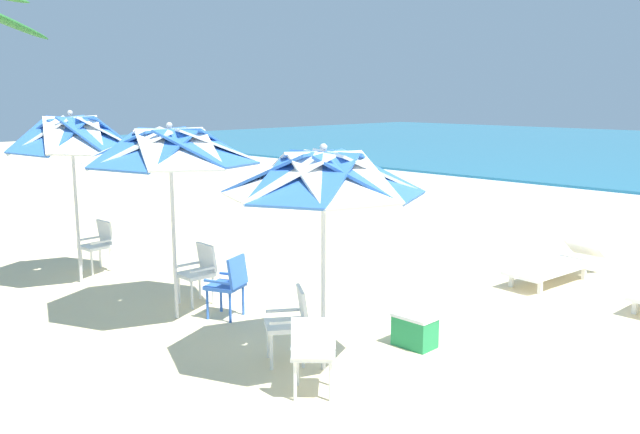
{
  "coord_description": "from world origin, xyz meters",
  "views": [
    {
      "loc": [
        4.31,
        -8.01,
        3.0
      ],
      "look_at": [
        -3.29,
        -0.36,
        1.0
      ],
      "focal_mm": 37.28,
      "sensor_mm": 36.0,
      "label": 1
    }
  ],
  "objects_px": {
    "plastic_chair_0": "(291,320)",
    "beach_umbrella_0": "(323,176)",
    "plastic_chair_2": "(199,270)",
    "cooler_box": "(415,330)",
    "beach_umbrella_1": "(170,148)",
    "sun_lounger_1": "(556,264)",
    "plastic_chair_3": "(229,282)",
    "plastic_chair_1": "(313,349)",
    "beach_umbrella_2": "(72,136)",
    "plastic_chair_4": "(99,243)"
  },
  "relations": [
    {
      "from": "beach_umbrella_2",
      "to": "plastic_chair_1",
      "type": "bearing_deg",
      "value": -2.52
    },
    {
      "from": "plastic_chair_0",
      "to": "plastic_chair_2",
      "type": "relative_size",
      "value": 1.0
    },
    {
      "from": "beach_umbrella_0",
      "to": "beach_umbrella_2",
      "type": "relative_size",
      "value": 0.9
    },
    {
      "from": "beach_umbrella_1",
      "to": "sun_lounger_1",
      "type": "xyz_separation_m",
      "value": [
        2.82,
        5.37,
        -2.03
      ]
    },
    {
      "from": "plastic_chair_1",
      "to": "plastic_chair_2",
      "type": "bearing_deg",
      "value": 163.66
    },
    {
      "from": "beach_umbrella_2",
      "to": "sun_lounger_1",
      "type": "height_order",
      "value": "beach_umbrella_2"
    },
    {
      "from": "plastic_chair_3",
      "to": "cooler_box",
      "type": "xyz_separation_m",
      "value": [
        2.41,
        0.93,
        -0.3
      ]
    },
    {
      "from": "beach_umbrella_0",
      "to": "plastic_chair_1",
      "type": "xyz_separation_m",
      "value": [
        0.4,
        -0.55,
        -1.66
      ]
    },
    {
      "from": "plastic_chair_0",
      "to": "beach_umbrella_1",
      "type": "bearing_deg",
      "value": -178.1
    },
    {
      "from": "plastic_chair_2",
      "to": "plastic_chair_4",
      "type": "bearing_deg",
      "value": -176.37
    },
    {
      "from": "beach_umbrella_2",
      "to": "plastic_chair_0",
      "type": "bearing_deg",
      "value": 2.23
    },
    {
      "from": "plastic_chair_1",
      "to": "beach_umbrella_1",
      "type": "xyz_separation_m",
      "value": [
        -3.01,
        0.36,
        1.81
      ]
    },
    {
      "from": "plastic_chair_3",
      "to": "beach_umbrella_1",
      "type": "bearing_deg",
      "value": -133.94
    },
    {
      "from": "plastic_chair_0",
      "to": "sun_lounger_1",
      "type": "bearing_deg",
      "value": 83.52
    },
    {
      "from": "plastic_chair_0",
      "to": "beach_umbrella_0",
      "type": "bearing_deg",
      "value": 16.42
    },
    {
      "from": "plastic_chair_2",
      "to": "plastic_chair_3",
      "type": "height_order",
      "value": "same"
    },
    {
      "from": "sun_lounger_1",
      "to": "beach_umbrella_1",
      "type": "bearing_deg",
      "value": -117.66
    },
    {
      "from": "sun_lounger_1",
      "to": "plastic_chair_0",
      "type": "bearing_deg",
      "value": -96.48
    },
    {
      "from": "beach_umbrella_0",
      "to": "plastic_chair_3",
      "type": "height_order",
      "value": "beach_umbrella_0"
    },
    {
      "from": "plastic_chair_2",
      "to": "plastic_chair_0",
      "type": "bearing_deg",
      "value": -12.07
    },
    {
      "from": "plastic_chair_1",
      "to": "beach_umbrella_2",
      "type": "height_order",
      "value": "beach_umbrella_2"
    },
    {
      "from": "beach_umbrella_2",
      "to": "cooler_box",
      "type": "xyz_separation_m",
      "value": [
        5.51,
        1.56,
        -2.15
      ]
    },
    {
      "from": "beach_umbrella_0",
      "to": "beach_umbrella_2",
      "type": "distance_m",
      "value": 5.22
    },
    {
      "from": "plastic_chair_0",
      "to": "cooler_box",
      "type": "relative_size",
      "value": 1.73
    },
    {
      "from": "plastic_chair_2",
      "to": "sun_lounger_1",
      "type": "bearing_deg",
      "value": 56.48
    },
    {
      "from": "beach_umbrella_0",
      "to": "cooler_box",
      "type": "relative_size",
      "value": 4.99
    },
    {
      "from": "plastic_chair_1",
      "to": "plastic_chair_2",
      "type": "distance_m",
      "value": 3.48
    },
    {
      "from": "plastic_chair_3",
      "to": "beach_umbrella_2",
      "type": "bearing_deg",
      "value": -168.43
    },
    {
      "from": "beach_umbrella_0",
      "to": "plastic_chair_1",
      "type": "relative_size",
      "value": 2.88
    },
    {
      "from": "beach_umbrella_0",
      "to": "cooler_box",
      "type": "bearing_deg",
      "value": 76.39
    },
    {
      "from": "plastic_chair_2",
      "to": "cooler_box",
      "type": "distance_m",
      "value": 3.36
    },
    {
      "from": "plastic_chair_0",
      "to": "plastic_chair_4",
      "type": "relative_size",
      "value": 1.0
    },
    {
      "from": "beach_umbrella_0",
      "to": "plastic_chair_1",
      "type": "height_order",
      "value": "beach_umbrella_0"
    },
    {
      "from": "plastic_chair_3",
      "to": "sun_lounger_1",
      "type": "xyz_separation_m",
      "value": [
        2.32,
        4.85,
        -0.22
      ]
    },
    {
      "from": "beach_umbrella_1",
      "to": "sun_lounger_1",
      "type": "relative_size",
      "value": 1.2
    },
    {
      "from": "plastic_chair_0",
      "to": "beach_umbrella_2",
      "type": "bearing_deg",
      "value": -177.77
    },
    {
      "from": "beach_umbrella_1",
      "to": "plastic_chair_4",
      "type": "distance_m",
      "value": 3.57
    },
    {
      "from": "plastic_chair_0",
      "to": "beach_umbrella_1",
      "type": "xyz_separation_m",
      "value": [
        -2.21,
        -0.07,
        1.81
      ]
    },
    {
      "from": "beach_umbrella_0",
      "to": "cooler_box",
      "type": "xyz_separation_m",
      "value": [
        0.31,
        1.26,
        -1.95
      ]
    },
    {
      "from": "plastic_chair_3",
      "to": "beach_umbrella_2",
      "type": "relative_size",
      "value": 0.31
    },
    {
      "from": "plastic_chair_1",
      "to": "sun_lounger_1",
      "type": "distance_m",
      "value": 5.74
    },
    {
      "from": "beach_umbrella_2",
      "to": "plastic_chair_4",
      "type": "height_order",
      "value": "beach_umbrella_2"
    },
    {
      "from": "beach_umbrella_0",
      "to": "sun_lounger_1",
      "type": "distance_m",
      "value": 5.52
    },
    {
      "from": "beach_umbrella_1",
      "to": "beach_umbrella_2",
      "type": "relative_size",
      "value": 0.96
    },
    {
      "from": "beach_umbrella_1",
      "to": "plastic_chair_3",
      "type": "relative_size",
      "value": 3.05
    },
    {
      "from": "plastic_chair_0",
      "to": "beach_umbrella_2",
      "type": "height_order",
      "value": "beach_umbrella_2"
    },
    {
      "from": "cooler_box",
      "to": "plastic_chair_4",
      "type": "bearing_deg",
      "value": -170.44
    },
    {
      "from": "plastic_chair_1",
      "to": "beach_umbrella_0",
      "type": "bearing_deg",
      "value": 125.92
    },
    {
      "from": "plastic_chair_4",
      "to": "beach_umbrella_1",
      "type": "bearing_deg",
      "value": -8.35
    },
    {
      "from": "plastic_chair_2",
      "to": "beach_umbrella_2",
      "type": "xyz_separation_m",
      "value": [
        -2.26,
        -0.73,
        1.86
      ]
    }
  ]
}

